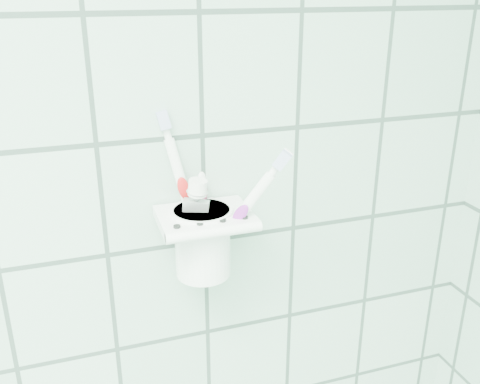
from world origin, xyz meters
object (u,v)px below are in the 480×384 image
object	(u,v)px
toothbrush_blue	(192,200)
toothpaste_tube	(189,217)
holder_bracket	(205,218)
cup	(203,239)
toothbrush_orange	(195,198)
toothbrush_pink	(203,189)

from	to	relation	value
toothbrush_blue	toothpaste_tube	bearing A→B (deg)	81.64
holder_bracket	toothpaste_tube	xyz separation A→B (m)	(-0.02, 0.01, 0.00)
cup	toothpaste_tube	size ratio (longest dim) A/B	0.71
holder_bracket	cup	world-z (taller)	same
cup	toothbrush_blue	world-z (taller)	toothbrush_blue
cup	toothbrush_orange	bearing A→B (deg)	-152.00
cup	toothbrush_orange	distance (m)	0.06
holder_bracket	toothbrush_blue	bearing A→B (deg)	-177.03
toothbrush_orange	holder_bracket	bearing A→B (deg)	41.96
toothbrush_orange	toothpaste_tube	size ratio (longest dim) A/B	1.50
toothbrush_blue	toothbrush_orange	size ratio (longest dim) A/B	1.00
holder_bracket	toothpaste_tube	bearing A→B (deg)	149.63
toothbrush_orange	toothpaste_tube	world-z (taller)	toothbrush_orange
holder_bracket	toothbrush_pink	size ratio (longest dim) A/B	0.56
toothbrush_blue	toothbrush_orange	bearing A→B (deg)	-23.03
toothbrush_blue	holder_bracket	bearing A→B (deg)	-16.81
holder_bracket	toothbrush_blue	size ratio (longest dim) A/B	0.61
holder_bracket	toothbrush_orange	distance (m)	0.03
toothpaste_tube	cup	bearing A→B (deg)	-3.67
holder_bracket	toothpaste_tube	world-z (taller)	toothpaste_tube
toothbrush_pink	toothbrush_blue	size ratio (longest dim) A/B	1.09
toothbrush_pink	toothbrush_blue	xyz separation A→B (m)	(-0.02, -0.02, -0.01)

